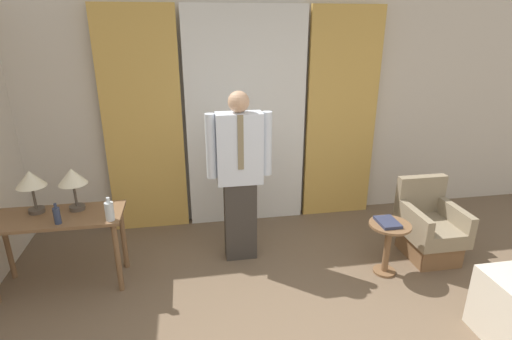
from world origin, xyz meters
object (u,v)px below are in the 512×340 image
Objects in this scene: table_lamp_right at (72,179)px; bottle_near_edge at (57,215)px; bottle_by_lamp at (109,211)px; desk at (57,227)px; table_lamp_left at (31,181)px; person at (240,172)px; book at (388,222)px; armchair at (429,229)px; side_table at (388,240)px.

bottle_near_edge is at bearing -110.02° from table_lamp_right.
table_lamp_right is 0.49m from bottle_by_lamp.
table_lamp_right is 2.13× the size of bottle_near_edge.
table_lamp_left is (-0.18, 0.10, 0.43)m from desk.
person is (1.55, 0.10, -0.07)m from table_lamp_right.
armchair is at bearing 19.98° from book.
bottle_by_lamp is (0.70, -0.28, -0.22)m from table_lamp_left.
person reaches higher than side_table.
bottle_near_edge is 0.88× the size of bottle_by_lamp.
table_lamp_right is at bearing 0.00° from table_lamp_left.
table_lamp_right is at bearing 171.31° from book.
book is at bearing -7.76° from table_lamp_left.
bottle_near_edge reaches higher than armchair.
book is at bearing -6.31° from desk.
armchair reaches higher than desk.
bottle_near_edge is 3.04m from book.
table_lamp_right reaches higher than desk.
bottle_near_edge is at bearing 176.59° from book.
bottle_near_edge is 3.67m from armchair.
bottle_by_lamp is at bearing 176.27° from book.
bottle_near_edge is 0.11× the size of person.
bottle_by_lamp is at bearing 176.06° from side_table.
desk is at bearing 161.39° from bottle_by_lamp.
table_lamp_left is at bearing 158.21° from bottle_by_lamp.
person is 6.99× the size of book.
armchair is at bearing 21.62° from side_table.
armchair reaches higher than book.
side_table is (2.60, -0.18, -0.45)m from bottle_by_lamp.
table_lamp_left is 1.59× the size of book.
person is at bearing 158.31° from side_table.
person reaches higher than bottle_by_lamp.
table_lamp_right is at bearing 171.17° from side_table.
table_lamp_left is 1.91m from person.
side_table is (3.04, -0.19, -0.44)m from bottle_near_edge.
person is at bearing 3.54° from table_lamp_right.
book is (3.10, -0.34, -0.05)m from desk.
bottle_near_edge is at bearing 178.47° from bottle_by_lamp.
armchair is 0.71m from book.
desk is at bearing -173.42° from person.
desk is 4.69× the size of book.
bottle_near_edge is (0.26, -0.27, -0.23)m from table_lamp_left.
bottle_by_lamp is at bearing -162.81° from person.
table_lamp_right is at bearing 30.31° from desk.
book is (3.02, -0.18, -0.25)m from bottle_near_edge.
bottle_by_lamp is 0.26× the size of armchair.
bottle_by_lamp is at bearing -178.98° from armchair.
table_lamp_right is at bearing 140.89° from bottle_by_lamp.
table_lamp_right is (0.18, 0.10, 0.43)m from desk.
person is at bearing 6.58° from desk.
table_lamp_left is 0.23× the size of person.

